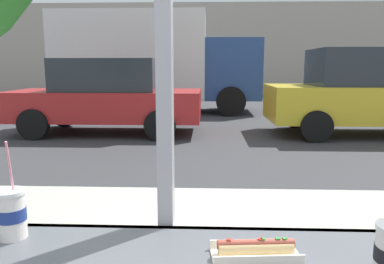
{
  "coord_description": "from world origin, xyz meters",
  "views": [
    {
      "loc": [
        0.14,
        -1.13,
        1.5
      ],
      "look_at": [
        0.02,
        1.84,
        0.98
      ],
      "focal_mm": 34.95,
      "sensor_mm": 36.0,
      "label": 1
    }
  ],
  "objects_px": {
    "soda_cup_right": "(11,213)",
    "hotdog_tray_far": "(256,249)",
    "box_truck": "(152,60)",
    "parked_car_yellow": "(366,93)",
    "parked_car_red": "(107,96)"
  },
  "relations": [
    {
      "from": "hotdog_tray_far",
      "to": "parked_car_yellow",
      "type": "relative_size",
      "value": 0.06
    },
    {
      "from": "hotdog_tray_far",
      "to": "box_truck",
      "type": "height_order",
      "value": "box_truck"
    },
    {
      "from": "parked_car_red",
      "to": "soda_cup_right",
      "type": "bearing_deg",
      "value": -77.21
    },
    {
      "from": "hotdog_tray_far",
      "to": "parked_car_red",
      "type": "bearing_deg",
      "value": 107.97
    },
    {
      "from": "parked_car_yellow",
      "to": "box_truck",
      "type": "xyz_separation_m",
      "value": [
        -5.28,
        4.07,
        0.77
      ]
    },
    {
      "from": "soda_cup_right",
      "to": "box_truck",
      "type": "height_order",
      "value": "box_truck"
    },
    {
      "from": "parked_car_yellow",
      "to": "box_truck",
      "type": "bearing_deg",
      "value": 142.34
    },
    {
      "from": "soda_cup_right",
      "to": "hotdog_tray_far",
      "type": "distance_m",
      "value": 0.74
    },
    {
      "from": "hotdog_tray_far",
      "to": "box_truck",
      "type": "bearing_deg",
      "value": 99.64
    },
    {
      "from": "box_truck",
      "to": "soda_cup_right",
      "type": "bearing_deg",
      "value": -83.94
    },
    {
      "from": "parked_car_yellow",
      "to": "box_truck",
      "type": "height_order",
      "value": "box_truck"
    },
    {
      "from": "soda_cup_right",
      "to": "parked_car_yellow",
      "type": "distance_m",
      "value": 8.33
    },
    {
      "from": "soda_cup_right",
      "to": "hotdog_tray_far",
      "type": "relative_size",
      "value": 1.22
    },
    {
      "from": "parked_car_yellow",
      "to": "box_truck",
      "type": "relative_size",
      "value": 0.65
    },
    {
      "from": "parked_car_red",
      "to": "parked_car_yellow",
      "type": "relative_size",
      "value": 1.0
    }
  ]
}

